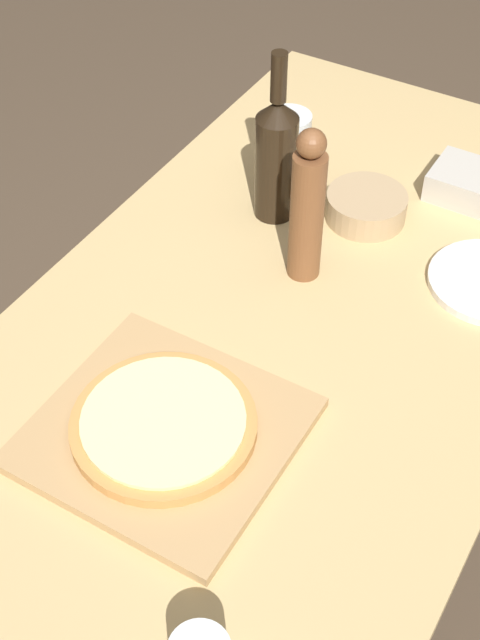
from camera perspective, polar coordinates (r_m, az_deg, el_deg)
ground_plane at (r=2.06m, az=2.06°, el=-15.04°), size 12.00×12.00×0.00m
dining_table at (r=1.52m, az=2.70°, el=-2.58°), size 0.82×1.59×0.76m
cutting_board at (r=1.30m, az=-4.86°, el=-7.19°), size 0.36×0.34×0.02m
pizza at (r=1.28m, az=-4.92°, el=-6.63°), size 0.27×0.27×0.02m
wine_bottle at (r=1.59m, az=2.33°, el=10.47°), size 0.08×0.08×0.32m
pepper_mill at (r=1.46m, az=4.32°, el=7.12°), size 0.06×0.06×0.29m
wine_glass at (r=1.70m, az=3.14°, el=11.80°), size 0.08×0.08×0.14m
small_bowl at (r=1.65m, az=8.23°, el=7.15°), size 0.15×0.15×0.05m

